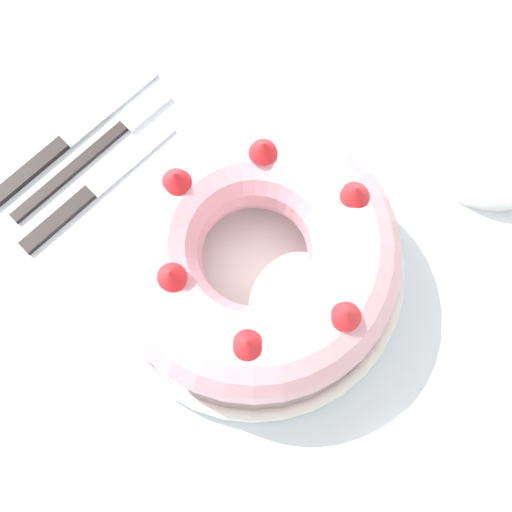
{
  "coord_description": "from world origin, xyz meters",
  "views": [
    {
      "loc": [
        0.14,
        -0.14,
        1.47
      ],
      "look_at": [
        0.0,
        -0.01,
        0.84
      ],
      "focal_mm": 50.0,
      "sensor_mm": 36.0,
      "label": 1
    }
  ],
  "objects_px": {
    "serving_knife": "(62,144)",
    "napkin": "(410,498)",
    "fork": "(103,143)",
    "cake_knife": "(88,194)",
    "bundt_cake": "(256,256)",
    "serving_dish": "(256,272)",
    "side_bowl": "(496,130)"
  },
  "relations": [
    {
      "from": "serving_knife",
      "to": "cake_knife",
      "type": "bearing_deg",
      "value": -18.97
    },
    {
      "from": "cake_knife",
      "to": "side_bowl",
      "type": "height_order",
      "value": "side_bowl"
    },
    {
      "from": "napkin",
      "to": "serving_knife",
      "type": "bearing_deg",
      "value": 179.81
    },
    {
      "from": "side_bowl",
      "to": "serving_knife",
      "type": "bearing_deg",
      "value": -133.19
    },
    {
      "from": "serving_knife",
      "to": "side_bowl",
      "type": "bearing_deg",
      "value": 42.53
    },
    {
      "from": "bundt_cake",
      "to": "serving_knife",
      "type": "height_order",
      "value": "bundt_cake"
    },
    {
      "from": "side_bowl",
      "to": "serving_dish",
      "type": "bearing_deg",
      "value": -103.29
    },
    {
      "from": "fork",
      "to": "serving_knife",
      "type": "distance_m",
      "value": 0.04
    },
    {
      "from": "serving_knife",
      "to": "side_bowl",
      "type": "xyz_separation_m",
      "value": [
        0.32,
        0.34,
        0.01
      ]
    },
    {
      "from": "cake_knife",
      "to": "serving_dish",
      "type": "bearing_deg",
      "value": 12.56
    },
    {
      "from": "bundt_cake",
      "to": "napkin",
      "type": "height_order",
      "value": "bundt_cake"
    },
    {
      "from": "bundt_cake",
      "to": "fork",
      "type": "xyz_separation_m",
      "value": [
        -0.22,
        -0.02,
        -0.06
      ]
    },
    {
      "from": "bundt_cake",
      "to": "serving_knife",
      "type": "xyz_separation_m",
      "value": [
        -0.25,
        -0.05,
        -0.06
      ]
    },
    {
      "from": "bundt_cake",
      "to": "serving_dish",
      "type": "bearing_deg",
      "value": -143.54
    },
    {
      "from": "napkin",
      "to": "fork",
      "type": "bearing_deg",
      "value": 175.87
    },
    {
      "from": "serving_dish",
      "to": "serving_knife",
      "type": "relative_size",
      "value": 1.3
    },
    {
      "from": "cake_knife",
      "to": "bundt_cake",
      "type": "bearing_deg",
      "value": 12.57
    },
    {
      "from": "serving_knife",
      "to": "cake_knife",
      "type": "distance_m",
      "value": 0.07
    },
    {
      "from": "fork",
      "to": "cake_knife",
      "type": "bearing_deg",
      "value": -61.68
    },
    {
      "from": "fork",
      "to": "bundt_cake",
      "type": "bearing_deg",
      "value": -1.63
    },
    {
      "from": "serving_dish",
      "to": "napkin",
      "type": "relative_size",
      "value": 2.37
    },
    {
      "from": "serving_knife",
      "to": "serving_dish",
      "type": "bearing_deg",
      "value": 6.53
    },
    {
      "from": "serving_knife",
      "to": "side_bowl",
      "type": "distance_m",
      "value": 0.47
    },
    {
      "from": "serving_dish",
      "to": "cake_knife",
      "type": "xyz_separation_m",
      "value": [
        -0.19,
        -0.06,
        -0.01
      ]
    },
    {
      "from": "serving_dish",
      "to": "napkin",
      "type": "xyz_separation_m",
      "value": [
        0.26,
        -0.05,
        -0.01
      ]
    },
    {
      "from": "serving_knife",
      "to": "fork",
      "type": "bearing_deg",
      "value": 42.77
    },
    {
      "from": "serving_dish",
      "to": "side_bowl",
      "type": "height_order",
      "value": "side_bowl"
    },
    {
      "from": "serving_knife",
      "to": "cake_knife",
      "type": "relative_size",
      "value": 1.14
    },
    {
      "from": "fork",
      "to": "cake_knife",
      "type": "relative_size",
      "value": 1.06
    },
    {
      "from": "bundt_cake",
      "to": "cake_knife",
      "type": "distance_m",
      "value": 0.21
    },
    {
      "from": "serving_dish",
      "to": "cake_knife",
      "type": "distance_m",
      "value": 0.2
    },
    {
      "from": "serving_knife",
      "to": "napkin",
      "type": "height_order",
      "value": "serving_knife"
    }
  ]
}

